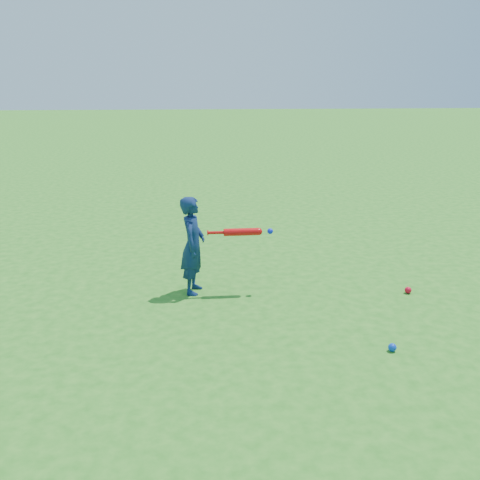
{
  "coord_description": "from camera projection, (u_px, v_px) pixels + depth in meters",
  "views": [
    {
      "loc": [
        0.37,
        -5.19,
        2.18
      ],
      "look_at": [
        0.89,
        0.22,
        0.57
      ],
      "focal_mm": 40.0,
      "sensor_mm": 36.0,
      "label": 1
    }
  ],
  "objects": [
    {
      "name": "ground",
      "position": [
        157.0,
        301.0,
        5.54
      ],
      "size": [
        80.0,
        80.0,
        0.0
      ],
      "primitive_type": "plane",
      "color": "#25731B",
      "rests_on": "ground"
    },
    {
      "name": "child",
      "position": [
        193.0,
        245.0,
        5.63
      ],
      "size": [
        0.33,
        0.43,
        1.05
      ],
      "primitive_type": "imported",
      "rotation": [
        0.0,
        0.0,
        1.36
      ],
      "color": "#10224D",
      "rests_on": "ground"
    },
    {
      "name": "ground_ball_red",
      "position": [
        408.0,
        290.0,
        5.73
      ],
      "size": [
        0.07,
        0.07,
        0.07
      ],
      "primitive_type": "sphere",
      "color": "red",
      "rests_on": "ground"
    },
    {
      "name": "ground_ball_blue",
      "position": [
        392.0,
        347.0,
        4.49
      ],
      "size": [
        0.07,
        0.07,
        0.07
      ],
      "primitive_type": "sphere",
      "color": "#0B39C3",
      "rests_on": "ground"
    },
    {
      "name": "bat_swing",
      "position": [
        244.0,
        232.0,
        5.6
      ],
      "size": [
        0.69,
        0.08,
        0.08
      ],
      "rotation": [
        0.0,
        0.0,
        0.0
      ],
      "color": "red",
      "rests_on": "ground"
    }
  ]
}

